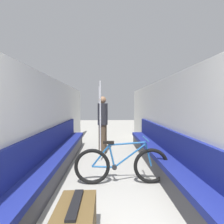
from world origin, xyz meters
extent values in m
cube|color=silver|center=(-1.35, 3.03, 1.04)|extent=(0.10, 9.26, 2.07)
cube|color=silver|center=(1.35, 3.03, 1.04)|extent=(0.10, 9.26, 2.07)
cube|color=#3D3D42|center=(-1.09, 3.01, 0.17)|extent=(0.35, 5.03, 0.34)
cube|color=navy|center=(-1.09, 3.01, 0.39)|extent=(0.41, 5.03, 0.10)
cube|color=navy|center=(-1.26, 3.01, 0.69)|extent=(0.07, 5.03, 0.49)
cube|color=#3D3D42|center=(1.09, 3.01, 0.17)|extent=(0.35, 5.03, 0.34)
cube|color=navy|center=(1.09, 3.01, 0.39)|extent=(0.41, 5.03, 0.10)
cube|color=navy|center=(1.26, 3.01, 0.69)|extent=(0.07, 5.03, 0.49)
torus|color=black|center=(-0.32, 2.40, 0.33)|extent=(0.65, 0.07, 0.65)
torus|color=black|center=(0.77, 2.40, 0.33)|extent=(0.65, 0.07, 0.65)
cylinder|color=#1E5693|center=(-0.11, 2.40, 0.32)|extent=(0.41, 0.03, 0.05)
cylinder|color=#1E5693|center=(-0.17, 2.40, 0.52)|extent=(0.32, 0.03, 0.40)
cylinder|color=#1E5693|center=(0.03, 2.40, 0.54)|extent=(0.14, 0.03, 0.46)
cylinder|color=#1E5693|center=(0.37, 2.40, 0.52)|extent=(0.59, 0.03, 0.45)
cylinder|color=#1E5693|center=(0.32, 2.40, 0.74)|extent=(0.68, 0.03, 0.08)
cylinder|color=#1E5693|center=(0.71, 2.40, 0.54)|extent=(0.14, 0.03, 0.43)
cylinder|color=black|center=(0.09, 2.40, 0.31)|extent=(0.09, 0.06, 0.09)
cube|color=black|center=(-0.02, 2.40, 0.77)|extent=(0.20, 0.07, 0.04)
cylinder|color=#1E5693|center=(0.66, 2.40, 0.83)|extent=(0.02, 0.46, 0.02)
cylinder|color=gray|center=(-0.21, 3.71, 0.01)|extent=(0.08, 0.08, 0.01)
cylinder|color=silver|center=(-0.21, 3.71, 1.03)|extent=(0.04, 0.04, 2.05)
cylinder|color=gray|center=(-0.29, 5.20, 0.01)|extent=(0.08, 0.08, 0.01)
cylinder|color=silver|center=(-0.29, 5.20, 1.03)|extent=(0.04, 0.04, 2.05)
cylinder|color=#473828|center=(-0.17, 4.51, 0.42)|extent=(0.25, 0.25, 0.84)
cylinder|color=#232328|center=(-0.17, 4.51, 1.16)|extent=(0.30, 0.30, 0.64)
sphere|color=#936B4C|center=(-0.17, 4.51, 1.59)|extent=(0.21, 0.21, 0.21)
cube|color=black|center=(-0.37, 0.99, 0.46)|extent=(0.10, 0.53, 0.03)
camera|label=1|loc=(-0.06, -0.73, 1.46)|focal=28.00mm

